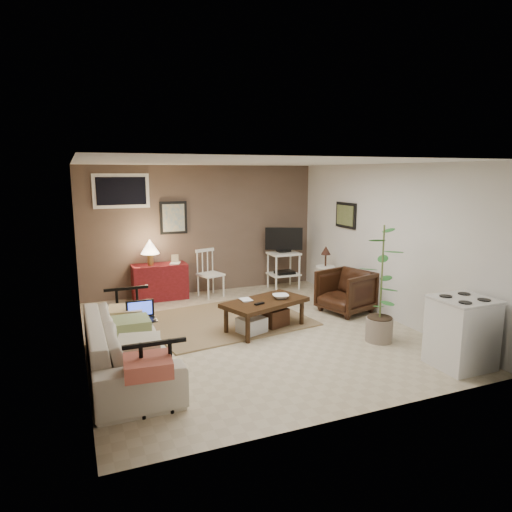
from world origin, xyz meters
name	(u,v)px	position (x,y,z in m)	size (l,w,h in m)	color
floor	(252,332)	(0.00, 0.00, 0.00)	(5.00, 5.00, 0.00)	#C1B293
art_back	(173,218)	(-0.55, 2.48, 1.45)	(0.50, 0.03, 0.60)	black
art_right	(346,215)	(2.23, 1.05, 1.52)	(0.03, 0.60, 0.45)	black
window	(121,191)	(-1.45, 2.48, 1.95)	(0.96, 0.03, 0.60)	white
rug	(226,320)	(-0.17, 0.64, 0.01)	(2.34, 1.87, 0.02)	#876B4E
coffee_table	(264,312)	(0.22, 0.04, 0.26)	(1.37, 1.01, 0.47)	#331C0D
sofa	(127,337)	(-1.80, -0.71, 0.43)	(2.22, 0.65, 0.87)	beige
sofa_pillows	(135,335)	(-1.75, -0.96, 0.53)	(0.43, 2.11, 0.15)	beige
sofa_end_rails	(139,340)	(-1.67, -0.71, 0.37)	(0.60, 2.21, 0.75)	black
laptop	(141,314)	(-1.59, -0.32, 0.56)	(0.34, 0.25, 0.23)	black
red_console	(159,278)	(-0.89, 2.26, 0.39)	(0.96, 0.43, 1.11)	maroon
spindle_chair	(210,275)	(0.02, 2.12, 0.41)	(0.49, 0.49, 0.87)	white
tv_stand	(284,257)	(1.53, 2.11, 0.64)	(0.67, 0.47, 1.21)	white
side_table	(325,265)	(1.98, 1.28, 0.59)	(0.35, 0.35, 0.95)	white
armchair	(346,289)	(1.79, 0.32, 0.38)	(0.74, 0.70, 0.76)	black
potted_plant	(382,279)	(1.49, -0.97, 0.86)	(0.40, 0.40, 1.62)	gray
stove	(462,332)	(1.86, -2.01, 0.42)	(0.64, 0.60, 0.84)	white
bowl	(281,291)	(0.48, 0.05, 0.56)	(0.24, 0.06, 0.24)	#331C0D
book_table	(241,294)	(-0.11, 0.15, 0.55)	(0.16, 0.02, 0.21)	#331C0D
book_console	(170,258)	(-0.69, 2.22, 0.76)	(0.17, 0.02, 0.23)	#331C0D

